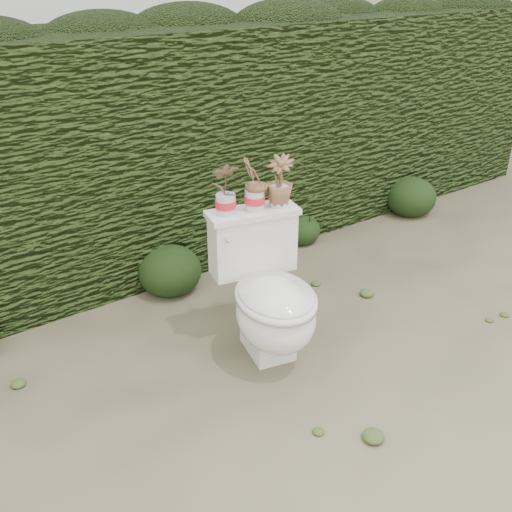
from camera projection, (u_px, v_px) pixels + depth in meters
ground at (246, 376)px, 3.03m from camera, size 60.00×60.00×0.00m
hedge at (111, 156)px, 3.83m from camera, size 8.00×1.00×1.60m
toilet at (269, 298)px, 3.06m from camera, size 0.60×0.76×0.78m
potted_plant_left at (225, 190)px, 2.94m from camera, size 0.17×0.13×0.27m
potted_plant_center at (255, 185)px, 3.00m from camera, size 0.19×0.17×0.28m
potted_plant_right at (280, 183)px, 3.05m from camera, size 0.20×0.20×0.27m
liriope_clump_2 at (170, 267)px, 3.76m from camera, size 0.42×0.42×0.34m
liriope_clump_3 at (301, 226)px, 4.45m from camera, size 0.31×0.31×0.24m
liriope_clump_4 at (411, 194)px, 4.93m from camera, size 0.43×0.43×0.35m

